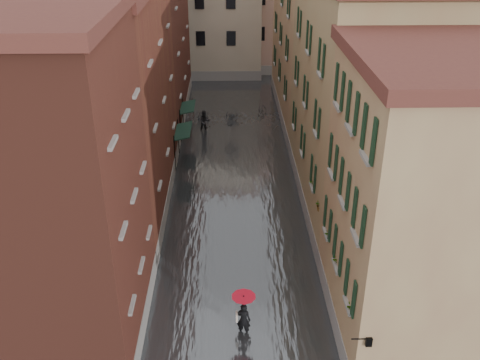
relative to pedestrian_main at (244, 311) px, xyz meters
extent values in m
plane|color=slate|center=(-0.17, 2.44, -1.29)|extent=(120.00, 120.00, 0.00)
cube|color=#44474B|center=(-0.17, 15.44, -1.19)|extent=(10.00, 60.00, 0.20)
cube|color=brown|center=(-7.17, 0.44, 5.21)|extent=(6.00, 8.00, 13.00)
cube|color=brown|center=(-7.17, 11.44, 4.96)|extent=(6.00, 14.00, 12.50)
cube|color=brown|center=(-7.17, 26.44, 5.71)|extent=(6.00, 16.00, 14.00)
cube|color=#986E4E|center=(6.83, 0.44, 4.46)|extent=(6.00, 8.00, 11.50)
cube|color=#9B8C5E|center=(6.83, 11.44, 5.21)|extent=(6.00, 14.00, 13.00)
cube|color=#986E4E|center=(6.83, 26.44, 4.46)|extent=(6.00, 16.00, 11.50)
cube|color=beige|center=(-3.17, 40.44, 5.21)|extent=(12.00, 9.00, 13.00)
cube|color=tan|center=(5.83, 42.44, 4.71)|extent=(10.00, 9.00, 12.00)
cube|color=#163226|center=(-3.62, 16.74, 1.26)|extent=(1.09, 2.94, 0.31)
cylinder|color=black|center=(-4.12, 15.27, 0.11)|extent=(0.06, 0.06, 2.80)
cylinder|color=black|center=(-4.12, 18.21, 0.11)|extent=(0.06, 0.06, 2.80)
cube|color=#163226|center=(-3.62, 21.54, 1.26)|extent=(1.09, 2.68, 0.31)
cylinder|color=black|center=(-4.12, 20.21, 0.11)|extent=(0.06, 0.06, 2.80)
cylinder|color=black|center=(-4.12, 22.88, 0.11)|extent=(0.06, 0.06, 2.80)
cylinder|color=black|center=(3.88, -3.56, 1.81)|extent=(0.60, 0.05, 0.05)
cube|color=black|center=(4.18, -3.56, 1.71)|extent=(0.22, 0.22, 0.35)
cube|color=beige|center=(4.18, -3.56, 1.71)|extent=(0.14, 0.14, 0.24)
cube|color=brown|center=(3.95, -2.17, 1.86)|extent=(0.22, 0.85, 0.18)
imported|color=#265926|center=(3.95, -2.17, 2.28)|extent=(0.59, 0.51, 0.66)
cube|color=brown|center=(3.95, 0.70, 1.86)|extent=(0.22, 0.85, 0.18)
imported|color=#265926|center=(3.95, 0.70, 2.28)|extent=(0.59, 0.51, 0.66)
cube|color=brown|center=(3.95, 2.65, 1.86)|extent=(0.22, 0.85, 0.18)
imported|color=#265926|center=(3.95, 2.65, 2.28)|extent=(0.59, 0.51, 0.66)
cube|color=brown|center=(3.95, 5.33, 1.86)|extent=(0.22, 0.85, 0.18)
imported|color=#265926|center=(3.95, 5.33, 2.28)|extent=(0.59, 0.51, 0.66)
cube|color=brown|center=(3.95, 7.57, 1.86)|extent=(0.22, 0.85, 0.18)
imported|color=#265926|center=(3.95, 7.57, 2.28)|extent=(0.59, 0.51, 0.66)
imported|color=black|center=(0.00, 0.00, -0.47)|extent=(0.67, 0.52, 1.64)
cube|color=beige|center=(-0.28, 0.05, -0.34)|extent=(0.08, 0.30, 0.38)
cylinder|color=black|center=(0.00, 0.00, 0.06)|extent=(0.02, 0.02, 1.00)
cone|color=red|center=(0.00, 0.00, 0.63)|extent=(1.01, 1.01, 0.28)
imported|color=black|center=(-2.40, 22.53, -0.36)|extent=(1.07, 0.94, 1.85)
camera|label=1|loc=(-0.55, -17.14, 15.04)|focal=40.00mm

